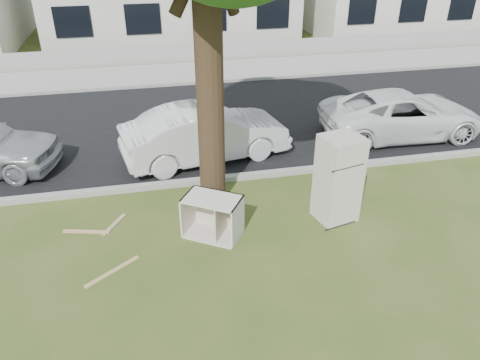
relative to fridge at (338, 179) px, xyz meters
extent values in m
plane|color=#354719|center=(-1.85, -0.54, -0.88)|extent=(120.00, 120.00, 0.00)
cube|color=black|center=(-1.85, 5.46, -0.88)|extent=(120.00, 7.00, 0.01)
cube|color=gray|center=(-1.85, 1.91, -0.88)|extent=(120.00, 0.18, 0.12)
cube|color=gray|center=(-1.85, 9.01, -0.88)|extent=(120.00, 0.18, 0.12)
cube|color=gray|center=(-1.85, 10.46, -0.88)|extent=(120.00, 2.80, 0.01)
cube|color=gray|center=(-1.85, 12.06, -0.53)|extent=(120.00, 0.15, 0.70)
cylinder|color=black|center=(-2.25, 1.26, 1.72)|extent=(0.54, 0.54, 5.20)
cube|color=beige|center=(0.00, 0.00, 0.00)|extent=(0.86, 0.82, 1.76)
cube|color=silver|center=(-2.47, -0.08, -0.48)|extent=(1.22, 1.10, 0.81)
cube|color=tan|center=(-4.33, -0.79, -0.87)|extent=(0.92, 0.69, 0.02)
cube|color=tan|center=(-4.85, 0.50, -0.87)|extent=(0.89, 0.31, 0.02)
cube|color=tan|center=(-4.33, 0.64, -0.87)|extent=(0.47, 0.68, 0.02)
imported|color=silver|center=(-2.12, 3.13, -0.21)|extent=(4.25, 2.13, 1.34)
imported|color=white|center=(3.30, 3.43, -0.27)|extent=(4.47, 2.21, 1.22)
camera|label=1|loc=(-3.49, -7.26, 4.43)|focal=35.00mm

